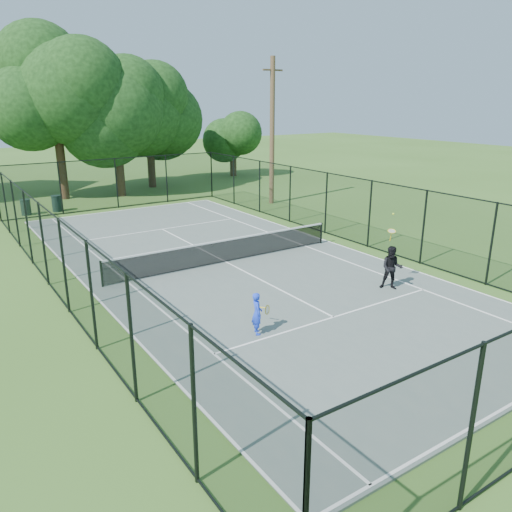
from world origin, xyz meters
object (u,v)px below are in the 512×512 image
trash_bin_right (57,203)px  player_blue (257,313)px  trash_bin_left (26,207)px  player_black (392,268)px  tennis_net (226,250)px  utility_pole (272,131)px

trash_bin_right → player_blue: 20.00m
trash_bin_left → trash_bin_right: (1.69, 0.00, 0.02)m
player_blue → player_black: size_ratio=0.47×
trash_bin_left → player_black: 21.34m
tennis_net → trash_bin_left: 14.85m
player_blue → trash_bin_right: bearing=92.4°
trash_bin_right → player_black: player_black is taller
tennis_net → trash_bin_left: tennis_net is taller
tennis_net → player_black: (3.25, -5.69, 0.25)m
trash_bin_left → player_black: (8.29, -19.66, 0.37)m
trash_bin_left → player_blue: 20.14m
trash_bin_left → utility_pole: 15.07m
trash_bin_left → tennis_net: bearing=-70.1°
trash_bin_right → trash_bin_left: bearing=-179.9°
player_blue → player_black: 5.77m
tennis_net → trash_bin_right: size_ratio=10.56×
trash_bin_right → utility_pole: bearing=-22.6°
trash_bin_left → utility_pole: utility_pole is taller
player_black → tennis_net: bearing=119.7°
player_black → player_blue: bearing=-176.8°
utility_pole → player_black: bearing=-110.1°
trash_bin_left → trash_bin_right: trash_bin_right is taller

